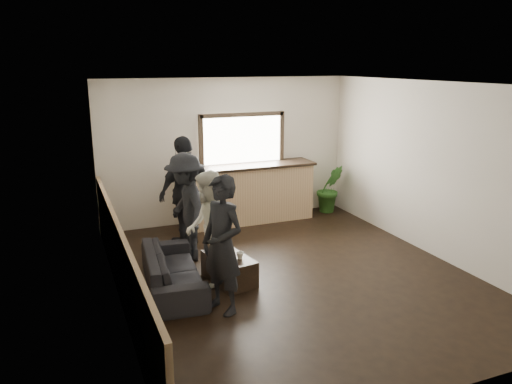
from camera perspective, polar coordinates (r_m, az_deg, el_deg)
name	(u,v)px	position (r m, az deg, el deg)	size (l,w,h in m)	color
ground	(293,275)	(7.57, 4.23, -9.44)	(5.00, 6.00, 0.01)	black
room_shell	(246,184)	(6.81, -1.12, 0.91)	(5.01, 6.01, 2.80)	silver
bar_counter	(247,190)	(9.81, -1.04, 0.24)	(2.70, 0.68, 2.13)	tan
sofa	(173,270)	(7.15, -9.49, -8.76)	(1.85, 0.72, 0.54)	black
coffee_table	(229,269)	(7.29, -3.10, -8.75)	(0.48, 0.86, 0.38)	black
cup_a	(218,250)	(7.33, -4.32, -6.58)	(0.13, 0.13, 0.10)	silver
cup_b	(240,255)	(7.11, -1.87, -7.26)	(0.10, 0.10, 0.09)	silver
potted_plant	(330,189)	(10.59, 8.45, 0.40)	(0.55, 0.45, 1.01)	#2D6623
person_a	(222,245)	(6.23, -3.87, -6.07)	(0.66, 0.76, 1.77)	black
person_b	(208,229)	(7.03, -5.47, -4.21)	(0.80, 0.93, 1.64)	beige
person_c	(186,208)	(7.90, -7.99, -1.78)	(0.69, 1.15, 1.74)	black
person_d	(186,191)	(8.58, -8.01, 0.09)	(1.20, 0.92, 1.89)	black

